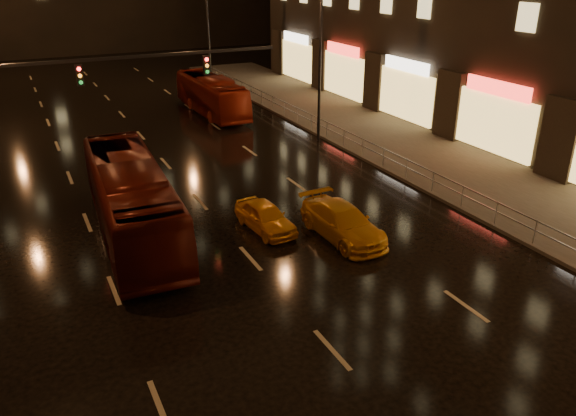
{
  "coord_description": "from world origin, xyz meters",
  "views": [
    {
      "loc": [
        -6.92,
        -7.12,
        10.19
      ],
      "look_at": [
        0.82,
        8.49,
        2.5
      ],
      "focal_mm": 35.0,
      "sensor_mm": 36.0,
      "label": 1
    }
  ],
  "objects_px": {
    "bus_red": "(131,199)",
    "bus_curb": "(211,95)",
    "taxi_near": "(265,217)",
    "taxi_far": "(343,222)"
  },
  "relations": [
    {
      "from": "bus_red",
      "to": "taxi_near",
      "type": "relative_size",
      "value": 3.18
    },
    {
      "from": "bus_red",
      "to": "taxi_far",
      "type": "height_order",
      "value": "bus_red"
    },
    {
      "from": "bus_curb",
      "to": "taxi_far",
      "type": "relative_size",
      "value": 2.13
    },
    {
      "from": "bus_red",
      "to": "bus_curb",
      "type": "relative_size",
      "value": 1.13
    },
    {
      "from": "bus_red",
      "to": "bus_curb",
      "type": "height_order",
      "value": "bus_red"
    },
    {
      "from": "bus_red",
      "to": "taxi_near",
      "type": "bearing_deg",
      "value": -19.23
    },
    {
      "from": "bus_red",
      "to": "taxi_near",
      "type": "height_order",
      "value": "bus_red"
    },
    {
      "from": "taxi_near",
      "to": "bus_curb",
      "type": "bearing_deg",
      "value": 71.49
    },
    {
      "from": "taxi_near",
      "to": "taxi_far",
      "type": "height_order",
      "value": "taxi_far"
    },
    {
      "from": "bus_red",
      "to": "taxi_near",
      "type": "distance_m",
      "value": 5.39
    }
  ]
}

